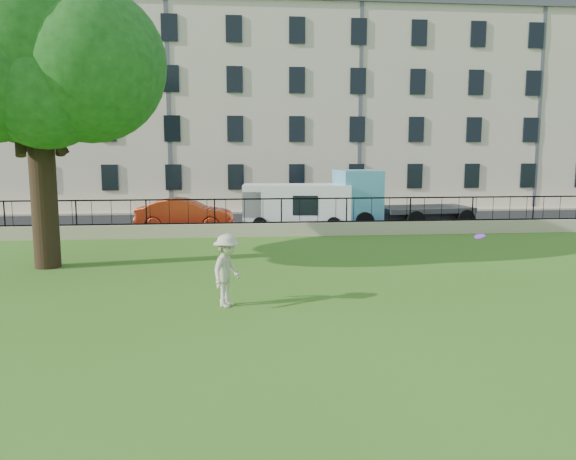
{
  "coord_description": "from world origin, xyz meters",
  "views": [
    {
      "loc": [
        -2.26,
        -13.13,
        3.87
      ],
      "look_at": [
        -0.57,
        3.5,
        1.49
      ],
      "focal_mm": 35.0,
      "sensor_mm": 36.0,
      "label": 1
    }
  ],
  "objects": [
    {
      "name": "iron_railing",
      "position": [
        0.0,
        12.0,
        1.15
      ],
      "size": [
        50.0,
        0.05,
        1.13
      ],
      "color": "black",
      "rests_on": "retaining_wall"
    },
    {
      "name": "tree",
      "position": [
        -8.5,
        6.01,
        7.06
      ],
      "size": [
        8.37,
        6.57,
        10.54
      ],
      "color": "black",
      "rests_on": "ground"
    },
    {
      "name": "man",
      "position": [
        -2.38,
        0.59,
        0.91
      ],
      "size": [
        1.12,
        1.36,
        1.83
      ],
      "primitive_type": "imported",
      "rotation": [
        0.0,
        0.0,
        1.12
      ],
      "color": "beige",
      "rests_on": "ground"
    },
    {
      "name": "sidewalk",
      "position": [
        0.0,
        21.9,
        0.06
      ],
      "size": [
        60.0,
        1.4,
        0.12
      ],
      "primitive_type": "cube",
      "color": "tan",
      "rests_on": "ground"
    },
    {
      "name": "building_row",
      "position": [
        0.0,
        27.57,
        6.92
      ],
      "size": [
        56.4,
        10.4,
        13.8
      ],
      "color": "beige",
      "rests_on": "ground"
    },
    {
      "name": "blue_truck",
      "position": [
        6.5,
        14.81,
        1.44
      ],
      "size": [
        7.08,
        3.13,
        2.88
      ],
      "primitive_type": "cube",
      "rotation": [
        0.0,
        0.0,
        0.1
      ],
      "color": "#5AADD4",
      "rests_on": "street"
    },
    {
      "name": "white_van",
      "position": [
        0.96,
        14.4,
        1.1
      ],
      "size": [
        5.39,
        2.5,
        2.2
      ],
      "primitive_type": "cube",
      "rotation": [
        0.0,
        0.0,
        -0.09
      ],
      "color": "white",
      "rests_on": "street"
    },
    {
      "name": "street",
      "position": [
        0.0,
        16.7,
        0.01
      ],
      "size": [
        60.0,
        9.0,
        0.01
      ],
      "primitive_type": "cube",
      "color": "black",
      "rests_on": "ground"
    },
    {
      "name": "frisbee",
      "position": [
        4.0,
        0.33,
        1.71
      ],
      "size": [
        0.34,
        0.35,
        0.12
      ],
      "primitive_type": "cylinder",
      "rotation": [
        0.21,
        -0.14,
        -0.34
      ],
      "color": "#8526DC"
    },
    {
      "name": "red_sedan",
      "position": [
        -4.5,
        14.4,
        0.77
      ],
      "size": [
        4.76,
        1.94,
        1.54
      ],
      "primitive_type": "imported",
      "rotation": [
        0.0,
        0.0,
        1.5
      ],
      "color": "#B83216",
      "rests_on": "street"
    },
    {
      "name": "retaining_wall",
      "position": [
        0.0,
        12.0,
        0.3
      ],
      "size": [
        50.0,
        0.4,
        0.6
      ],
      "primitive_type": "cube",
      "color": "tan",
      "rests_on": "ground"
    },
    {
      "name": "ground",
      "position": [
        0.0,
        0.0,
        0.0
      ],
      "size": [
        120.0,
        120.0,
        0.0
      ],
      "primitive_type": "plane",
      "color": "#396919",
      "rests_on": "ground"
    }
  ]
}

